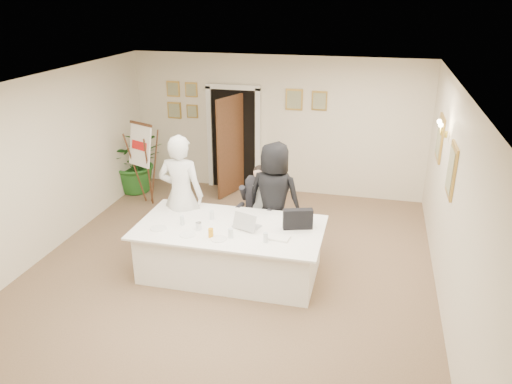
{
  "coord_description": "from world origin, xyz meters",
  "views": [
    {
      "loc": [
        1.95,
        -6.22,
        3.94
      ],
      "look_at": [
        0.28,
        0.6,
        1.1
      ],
      "focal_mm": 35.0,
      "sensor_mm": 36.0,
      "label": 1
    }
  ],
  "objects_px": {
    "standing_woman": "(274,198)",
    "standing_man": "(181,195)",
    "oj_glass": "(211,233)",
    "paper_stack": "(279,238)",
    "steel_jug": "(199,226)",
    "flip_chart": "(146,168)",
    "seated_man": "(259,204)",
    "conference_table": "(230,250)",
    "laptop": "(247,218)",
    "potted_palm": "(136,161)",
    "laptop_bag": "(298,219)"
  },
  "relations": [
    {
      "from": "conference_table",
      "to": "paper_stack",
      "type": "height_order",
      "value": "paper_stack"
    },
    {
      "from": "standing_woman",
      "to": "steel_jug",
      "type": "distance_m",
      "value": 1.4
    },
    {
      "from": "standing_man",
      "to": "laptop_bag",
      "type": "relative_size",
      "value": 4.62
    },
    {
      "from": "paper_stack",
      "to": "standing_man",
      "type": "bearing_deg",
      "value": 157.64
    },
    {
      "from": "standing_woman",
      "to": "standing_man",
      "type": "bearing_deg",
      "value": 25.09
    },
    {
      "from": "flip_chart",
      "to": "oj_glass",
      "type": "bearing_deg",
      "value": -49.32
    },
    {
      "from": "seated_man",
      "to": "oj_glass",
      "type": "height_order",
      "value": "seated_man"
    },
    {
      "from": "standing_man",
      "to": "seated_man",
      "type": "bearing_deg",
      "value": -152.52
    },
    {
      "from": "potted_palm",
      "to": "laptop_bag",
      "type": "relative_size",
      "value": 3.18
    },
    {
      "from": "seated_man",
      "to": "paper_stack",
      "type": "relative_size",
      "value": 4.77
    },
    {
      "from": "laptop",
      "to": "seated_man",
      "type": "bearing_deg",
      "value": 112.73
    },
    {
      "from": "potted_palm",
      "to": "paper_stack",
      "type": "relative_size",
      "value": 4.71
    },
    {
      "from": "conference_table",
      "to": "laptop",
      "type": "bearing_deg",
      "value": 10.83
    },
    {
      "from": "laptop",
      "to": "steel_jug",
      "type": "xyz_separation_m",
      "value": [
        -0.65,
        -0.25,
        -0.08
      ]
    },
    {
      "from": "potted_palm",
      "to": "oj_glass",
      "type": "distance_m",
      "value": 4.11
    },
    {
      "from": "conference_table",
      "to": "potted_palm",
      "type": "bearing_deg",
      "value": 136.05
    },
    {
      "from": "paper_stack",
      "to": "oj_glass",
      "type": "relative_size",
      "value": 2.2
    },
    {
      "from": "steel_jug",
      "to": "laptop_bag",
      "type": "bearing_deg",
      "value": 15.32
    },
    {
      "from": "flip_chart",
      "to": "paper_stack",
      "type": "height_order",
      "value": "flip_chart"
    },
    {
      "from": "standing_man",
      "to": "steel_jug",
      "type": "height_order",
      "value": "standing_man"
    },
    {
      "from": "standing_man",
      "to": "oj_glass",
      "type": "xyz_separation_m",
      "value": [
        0.78,
        -0.88,
        -0.14
      ]
    },
    {
      "from": "seated_man",
      "to": "potted_palm",
      "type": "distance_m",
      "value": 3.43
    },
    {
      "from": "standing_woman",
      "to": "laptop_bag",
      "type": "height_order",
      "value": "standing_woman"
    },
    {
      "from": "laptop_bag",
      "to": "oj_glass",
      "type": "bearing_deg",
      "value": -171.29
    },
    {
      "from": "conference_table",
      "to": "flip_chart",
      "type": "height_order",
      "value": "flip_chart"
    },
    {
      "from": "standing_man",
      "to": "laptop",
      "type": "height_order",
      "value": "standing_man"
    },
    {
      "from": "laptop_bag",
      "to": "oj_glass",
      "type": "relative_size",
      "value": 3.25
    },
    {
      "from": "laptop",
      "to": "paper_stack",
      "type": "bearing_deg",
      "value": -6.81
    },
    {
      "from": "flip_chart",
      "to": "laptop_bag",
      "type": "height_order",
      "value": "flip_chart"
    },
    {
      "from": "potted_palm",
      "to": "flip_chart",
      "type": "bearing_deg",
      "value": -49.49
    },
    {
      "from": "potted_palm",
      "to": "laptop",
      "type": "relative_size",
      "value": 3.58
    },
    {
      "from": "flip_chart",
      "to": "potted_palm",
      "type": "xyz_separation_m",
      "value": [
        -0.48,
        0.57,
        -0.08
      ]
    },
    {
      "from": "flip_chart",
      "to": "steel_jug",
      "type": "distance_m",
      "value": 3.07
    },
    {
      "from": "seated_man",
      "to": "oj_glass",
      "type": "bearing_deg",
      "value": -99.14
    },
    {
      "from": "conference_table",
      "to": "laptop_bag",
      "type": "relative_size",
      "value": 6.38
    },
    {
      "from": "seated_man",
      "to": "standing_woman",
      "type": "bearing_deg",
      "value": -30.65
    },
    {
      "from": "standing_man",
      "to": "flip_chart",
      "type": "bearing_deg",
      "value": -50.53
    },
    {
      "from": "standing_man",
      "to": "paper_stack",
      "type": "height_order",
      "value": "standing_man"
    },
    {
      "from": "steel_jug",
      "to": "laptop",
      "type": "bearing_deg",
      "value": 21.24
    },
    {
      "from": "flip_chart",
      "to": "seated_man",
      "type": "bearing_deg",
      "value": -23.04
    },
    {
      "from": "seated_man",
      "to": "steel_jug",
      "type": "xyz_separation_m",
      "value": [
        -0.58,
        -1.29,
        0.15
      ]
    },
    {
      "from": "paper_stack",
      "to": "steel_jug",
      "type": "relative_size",
      "value": 2.6
    },
    {
      "from": "standing_man",
      "to": "paper_stack",
      "type": "distance_m",
      "value": 1.85
    },
    {
      "from": "paper_stack",
      "to": "oj_glass",
      "type": "distance_m",
      "value": 0.95
    },
    {
      "from": "potted_palm",
      "to": "laptop_bag",
      "type": "bearing_deg",
      "value": -33.99
    },
    {
      "from": "flip_chart",
      "to": "oj_glass",
      "type": "xyz_separation_m",
      "value": [
        2.19,
        -2.55,
        0.09
      ]
    },
    {
      "from": "standing_man",
      "to": "oj_glass",
      "type": "relative_size",
      "value": 15.02
    },
    {
      "from": "flip_chart",
      "to": "standing_man",
      "type": "relative_size",
      "value": 0.83
    },
    {
      "from": "flip_chart",
      "to": "laptop",
      "type": "relative_size",
      "value": 4.3
    },
    {
      "from": "flip_chart",
      "to": "laptop_bag",
      "type": "relative_size",
      "value": 3.82
    }
  ]
}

